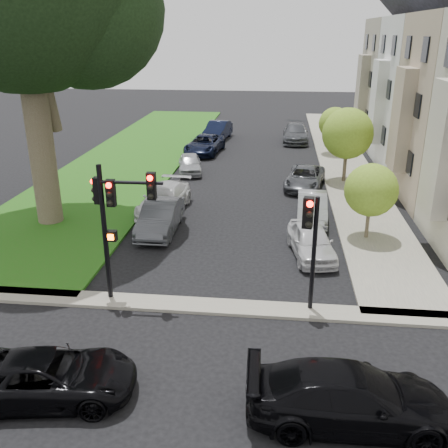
# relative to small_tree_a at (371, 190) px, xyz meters

# --- Properties ---
(ground) EXTENTS (140.00, 140.00, 0.00)m
(ground) POSITION_rel_small_tree_a_xyz_m (-6.20, -8.90, -2.39)
(ground) COLOR black
(ground) RESTS_ON ground
(grass_strip) EXTENTS (8.00, 44.00, 0.12)m
(grass_strip) POSITION_rel_small_tree_a_xyz_m (-15.20, 15.10, -2.33)
(grass_strip) COLOR #2F591A
(grass_strip) RESTS_ON ground
(sidewalk_right) EXTENTS (3.50, 44.00, 0.12)m
(sidewalk_right) POSITION_rel_small_tree_a_xyz_m (0.55, 15.10, -2.33)
(sidewalk_right) COLOR gray
(sidewalk_right) RESTS_ON ground
(sidewalk_cross) EXTENTS (60.00, 1.00, 0.12)m
(sidewalk_cross) POSITION_rel_small_tree_a_xyz_m (-6.20, -6.90, -2.33)
(sidewalk_cross) COLOR gray
(sidewalk_cross) RESTS_ON ground
(house_c) EXTENTS (7.70, 7.55, 15.97)m
(house_c) POSITION_rel_small_tree_a_xyz_m (6.25, 14.10, 4.54)
(house_c) COLOR silver
(house_c) RESTS_ON ground
(house_d) EXTENTS (7.70, 7.55, 15.97)m
(house_d) POSITION_rel_small_tree_a_xyz_m (6.25, 21.60, 4.54)
(house_d) COLOR gray
(house_d) RESTS_ON ground
(small_tree_a) EXTENTS (2.39, 2.39, 3.59)m
(small_tree_a) POSITION_rel_small_tree_a_xyz_m (0.00, 0.00, 0.00)
(small_tree_a) COLOR brown
(small_tree_a) RESTS_ON ground
(small_tree_b) EXTENTS (3.15, 3.15, 4.72)m
(small_tree_b) POSITION_rel_small_tree_a_xyz_m (-0.00, 9.36, 0.75)
(small_tree_b) COLOR brown
(small_tree_b) RESTS_ON ground
(small_tree_c) EXTENTS (2.45, 2.45, 3.67)m
(small_tree_c) POSITION_rel_small_tree_a_xyz_m (0.00, 17.05, 0.05)
(small_tree_c) COLOR brown
(small_tree_c) RESTS_ON ground
(traffic_signal_main) EXTENTS (2.43, 0.63, 4.99)m
(traffic_signal_main) POSITION_rel_small_tree_a_xyz_m (-9.61, -6.67, 1.05)
(traffic_signal_main) COLOR black
(traffic_signal_main) RESTS_ON ground
(traffic_signal_secondary) EXTENTS (0.55, 0.44, 4.14)m
(traffic_signal_secondary) POSITION_rel_small_tree_a_xyz_m (-3.04, -6.71, 0.50)
(traffic_signal_secondary) COLOR black
(traffic_signal_secondary) RESTS_ON ground
(car_cross_near) EXTENTS (4.85, 2.81, 1.27)m
(car_cross_near) POSITION_rel_small_tree_a_xyz_m (-9.93, -11.86, -1.75)
(car_cross_near) COLOR black
(car_cross_near) RESTS_ON ground
(car_cross_far) EXTENTS (5.16, 2.24, 1.48)m
(car_cross_far) POSITION_rel_small_tree_a_xyz_m (-2.21, -11.90, -1.65)
(car_cross_far) COLOR black
(car_cross_far) RESTS_ON ground
(car_parked_0) EXTENTS (2.26, 4.22, 1.37)m
(car_parked_0) POSITION_rel_small_tree_a_xyz_m (-2.65, -2.12, -1.71)
(car_parked_0) COLOR silver
(car_parked_0) RESTS_ON ground
(car_parked_1) EXTENTS (1.60, 4.22, 1.37)m
(car_parked_1) POSITION_rel_small_tree_a_xyz_m (-2.39, 2.28, -1.70)
(car_parked_1) COLOR #999BA0
(car_parked_1) RESTS_ON ground
(car_parked_2) EXTENTS (2.85, 4.89, 1.28)m
(car_parked_2) POSITION_rel_small_tree_a_xyz_m (-2.52, 7.97, -1.75)
(car_parked_2) COLOR #3F4247
(car_parked_2) RESTS_ON ground
(car_parked_4) EXTENTS (2.23, 5.35, 1.54)m
(car_parked_4) POSITION_rel_small_tree_a_xyz_m (-2.79, 21.64, -1.62)
(car_parked_4) COLOR #3F4247
(car_parked_4) RESTS_ON ground
(car_parked_5) EXTENTS (1.63, 4.53, 1.49)m
(car_parked_5) POSITION_rel_small_tree_a_xyz_m (-9.68, -0.14, -1.65)
(car_parked_5) COLOR #3F4247
(car_parked_5) RESTS_ON ground
(car_parked_6) EXTENTS (2.45, 5.08, 1.42)m
(car_parked_6) POSITION_rel_small_tree_a_xyz_m (-10.12, 2.70, -1.68)
(car_parked_6) COLOR silver
(car_parked_6) RESTS_ON ground
(car_parked_7) EXTENTS (2.23, 4.01, 1.29)m
(car_parked_7) POSITION_rel_small_tree_a_xyz_m (-10.15, 10.60, -1.74)
(car_parked_7) COLOR #999BA0
(car_parked_7) RESTS_ON ground
(car_parked_8) EXTENTS (2.93, 5.39, 1.43)m
(car_parked_8) POSITION_rel_small_tree_a_xyz_m (-10.00, 16.44, -1.67)
(car_parked_8) COLOR black
(car_parked_8) RESTS_ON ground
(car_parked_9) EXTENTS (2.28, 5.00, 1.59)m
(car_parked_9) POSITION_rel_small_tree_a_xyz_m (-9.64, 21.96, -1.59)
(car_parked_9) COLOR black
(car_parked_9) RESTS_ON ground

